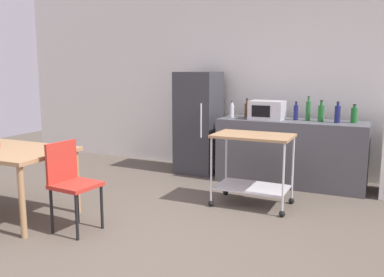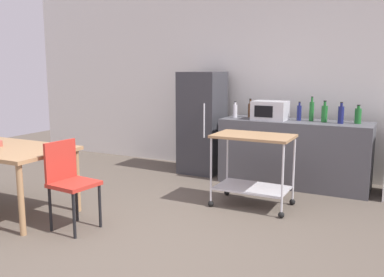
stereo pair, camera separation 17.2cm
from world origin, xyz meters
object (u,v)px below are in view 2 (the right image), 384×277
Objects in this scene: bottle_sparkling_water at (312,111)px; bottle_soda at (324,113)px; kitchen_cart at (253,158)px; bottle_hot_sauce at (358,116)px; chair_red at (69,178)px; microwave at (270,110)px; refrigerator at (202,123)px; bottle_soy_sauce at (235,111)px; bottle_wine at (299,113)px; bottle_olive_oil at (341,114)px; dining_table at (3,154)px; bottle_vinegar at (250,110)px.

bottle_sparkling_water reaches higher than bottle_soda.
bottle_hot_sauce is (1.00, 1.18, 0.43)m from kitchen_cart.
bottle_sparkling_water is at bearing -28.68° from chair_red.
refrigerator is at bearing 171.55° from microwave.
bottle_sparkling_water reaches higher than kitchen_cart.
refrigerator reaches higher than bottle_soy_sauce.
bottle_hot_sauce is at bearing 49.73° from kitchen_cart.
bottle_wine reaches higher than kitchen_cart.
chair_red is 3.13× the size of bottle_soda.
chair_red is 3.20× the size of bottle_olive_oil.
microwave is (2.27, 2.51, 0.36)m from dining_table.
dining_table is 6.17× the size of bottle_hot_sauce.
bottle_olive_oil is at bearing 2.32° from microwave.
bottle_soda is (2.98, 2.60, 0.35)m from dining_table.
kitchen_cart is (1.23, -1.22, -0.20)m from refrigerator.
microwave is at bearing -5.84° from bottle_soy_sauce.
microwave is (0.53, -0.05, 0.03)m from bottle_soy_sauce.
bottle_soda is at bearing 1.73° from bottle_soy_sauce.
bottle_vinegar is at bearing 176.07° from bottle_soda.
refrigerator is at bearing 177.94° from bottle_wine.
bottle_sparkling_water is (1.65, -0.03, 0.26)m from refrigerator.
bottle_soy_sauce is at bearing 174.16° from microwave.
bottle_soy_sauce is 1.24m from bottle_soda.
bottle_hot_sauce is at bearing -0.23° from bottle_sparkling_water.
bottle_olive_oil reaches higher than bottle_vinegar.
bottle_olive_oil is (0.93, 0.04, -0.01)m from microwave.
bottle_olive_oil is (1.46, -0.02, 0.02)m from bottle_soy_sauce.
dining_table is 5.54× the size of bottle_vinegar.
bottle_wine is at bearing 16.58° from microwave.
bottle_sparkling_water is at bearing 166.65° from bottle_soda.
bottle_soda is at bearing -3.39° from bottle_wine.
bottle_soda reaches higher than kitchen_cart.
chair_red is 3.29× the size of bottle_vinegar.
kitchen_cart is at bearing -102.26° from bottle_wine.
refrigerator reaches higher than chair_red.
kitchen_cart is 1.42m from bottle_olive_oil.
refrigerator is 1.74m from kitchen_cart.
microwave reaches higher than kitchen_cart.
bottle_sparkling_water is at bearing -2.00° from bottle_vinegar.
bottle_vinegar is 0.38m from microwave.
bottle_wine is (1.49, -0.05, 0.23)m from refrigerator.
microwave is 1.39× the size of bottle_sparkling_water.
dining_table is at bearing 93.88° from chair_red.
kitchen_cart is at bearing -69.08° from bottle_vinegar.
bottle_olive_oil is (0.55, -0.07, 0.01)m from bottle_wine.
dining_table is 2.80m from kitchen_cart.
refrigerator is 6.04× the size of bottle_wine.
chair_red is 3.44m from bottle_olive_oil.
refrigerator reaches higher than bottle_olive_oil.
bottle_sparkling_water is (1.83, 2.68, 0.52)m from chair_red.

